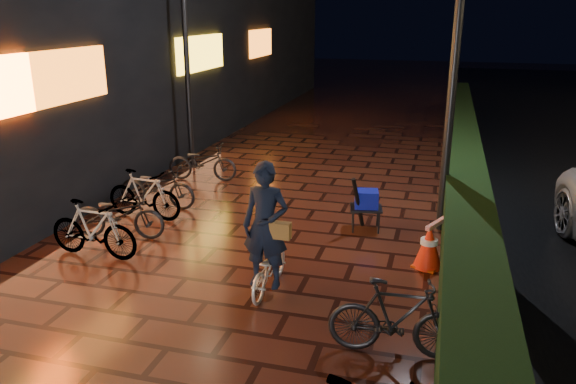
% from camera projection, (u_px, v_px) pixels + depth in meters
% --- Properties ---
extents(ground, '(80.00, 80.00, 0.00)m').
position_uv_depth(ground, '(167.00, 349.00, 6.39)').
color(ground, '#381911').
rests_on(ground, ground).
extents(hedge, '(0.70, 20.00, 1.00)m').
position_uv_depth(hedge, '(462.00, 157.00, 12.72)').
color(hedge, black).
rests_on(hedge, ground).
extents(lamp_post_hedge, '(0.52, 0.17, 5.42)m').
position_uv_depth(lamp_post_hedge, '(455.00, 56.00, 8.98)').
color(lamp_post_hedge, black).
rests_on(lamp_post_hedge, ground).
extents(lamp_post_sf, '(0.45, 0.15, 4.71)m').
position_uv_depth(lamp_post_sf, '(187.00, 59.00, 13.00)').
color(lamp_post_sf, black).
rests_on(lamp_post_sf, ground).
extents(cyclist, '(0.67, 1.29, 1.83)m').
position_uv_depth(cyclist, '(267.00, 245.00, 7.49)').
color(cyclist, silver).
rests_on(cyclist, ground).
extents(traffic_barrier, '(1.01, 1.62, 0.67)m').
position_uv_depth(traffic_barrier, '(447.00, 234.00, 8.78)').
color(traffic_barrier, '#FF270D').
rests_on(traffic_barrier, ground).
extents(cart_assembly, '(0.62, 0.65, 1.03)m').
position_uv_depth(cart_assembly, '(366.00, 201.00, 9.69)').
color(cart_assembly, black).
rests_on(cart_assembly, ground).
extents(parked_bikes_storefront, '(1.74, 4.91, 0.92)m').
position_uv_depth(parked_bikes_storefront, '(149.00, 193.00, 10.42)').
color(parked_bikes_storefront, black).
rests_on(parked_bikes_storefront, ground).
extents(parked_bikes_hedge, '(1.64, 2.36, 0.92)m').
position_uv_depth(parked_bikes_hedge, '(384.00, 366.00, 5.31)').
color(parked_bikes_hedge, black).
rests_on(parked_bikes_hedge, ground).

